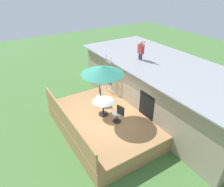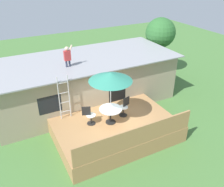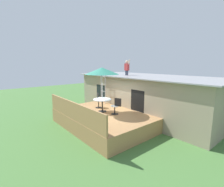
{
  "view_description": "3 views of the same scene",
  "coord_description": "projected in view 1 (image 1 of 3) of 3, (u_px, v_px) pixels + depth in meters",
  "views": [
    {
      "loc": [
        6.99,
        -4.05,
        6.68
      ],
      "look_at": [
        -0.19,
        0.47,
        1.82
      ],
      "focal_mm": 33.06,
      "sensor_mm": 36.0,
      "label": 1
    },
    {
      "loc": [
        -4.39,
        -8.27,
        7.39
      ],
      "look_at": [
        0.13,
        0.46,
        2.03
      ],
      "focal_mm": 38.54,
      "sensor_mm": 36.0,
      "label": 2
    },
    {
      "loc": [
        7.2,
        -5.43,
        3.52
      ],
      "look_at": [
        -0.08,
        0.62,
        1.81
      ],
      "focal_mm": 26.16,
      "sensor_mm": 36.0,
      "label": 3
    }
  ],
  "objects": [
    {
      "name": "ground_plane",
      "position": [
        106.0,
        129.0,
        10.33
      ],
      "size": [
        40.0,
        40.0,
        0.0
      ],
      "primitive_type": "plane",
      "color": "#477538"
    },
    {
      "name": "house",
      "position": [
        162.0,
        87.0,
        11.31
      ],
      "size": [
        10.5,
        4.5,
        2.74
      ],
      "color": "gray",
      "rests_on": "ground"
    },
    {
      "name": "deck",
      "position": [
        106.0,
        123.0,
        10.13
      ],
      "size": [
        5.57,
        3.99,
        0.8
      ],
      "primitive_type": "cube",
      "color": "#A87A4C",
      "rests_on": "ground"
    },
    {
      "name": "deck_railing",
      "position": [
        67.0,
        122.0,
        8.81
      ],
      "size": [
        5.47,
        0.08,
        0.9
      ],
      "primitive_type": "cube",
      "color": "#A87A4C",
      "rests_on": "deck"
    },
    {
      "name": "patio_table",
      "position": [
        103.0,
        104.0,
        9.77
      ],
      "size": [
        1.04,
        1.04,
        0.74
      ],
      "color": "black",
      "rests_on": "deck"
    },
    {
      "name": "patio_umbrella",
      "position": [
        102.0,
        70.0,
        8.89
      ],
      "size": [
        1.9,
        1.9,
        2.54
      ],
      "color": "silver",
      "rests_on": "deck"
    },
    {
      "name": "step_ladder",
      "position": [
        109.0,
        75.0,
        11.4
      ],
      "size": [
        0.52,
        0.04,
        2.2
      ],
      "color": "silver",
      "rests_on": "deck"
    },
    {
      "name": "person_figure",
      "position": [
        141.0,
        49.0,
        10.81
      ],
      "size": [
        0.47,
        0.2,
        1.11
      ],
      "color": "#33384C",
      "rests_on": "house"
    },
    {
      "name": "patio_chair_left",
      "position": [
        100.0,
        96.0,
        10.67
      ],
      "size": [
        0.6,
        0.44,
        0.92
      ],
      "rotation": [
        0.0,
        0.0,
        -0.37
      ],
      "color": "black",
      "rests_on": "deck"
    },
    {
      "name": "patio_chair_right",
      "position": [
        118.0,
        114.0,
        9.31
      ],
      "size": [
        0.61,
        0.44,
        0.92
      ],
      "rotation": [
        0.0,
        0.0,
        -2.85
      ],
      "color": "black",
      "rests_on": "deck"
    }
  ]
}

